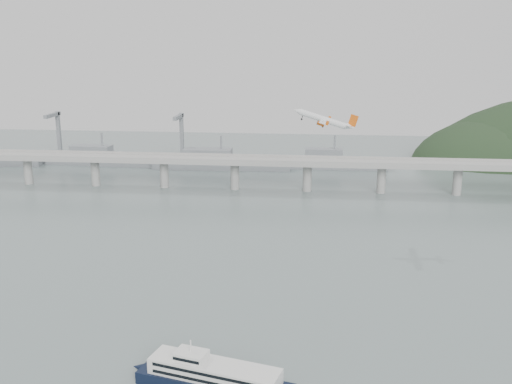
# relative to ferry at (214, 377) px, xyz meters

# --- Properties ---
(ground) EXTENTS (900.00, 900.00, 0.00)m
(ground) POSITION_rel_ferry_xyz_m (2.13, 43.36, -4.04)
(ground) COLOR slate
(ground) RESTS_ON ground
(bridge) EXTENTS (800.00, 22.00, 23.90)m
(bridge) POSITION_rel_ferry_xyz_m (0.98, 243.36, 13.61)
(bridge) COLOR gray
(bridge) RESTS_ON ground
(distant_fleet) EXTENTS (453.00, 60.90, 40.00)m
(distant_fleet) POSITION_rel_ferry_xyz_m (-153.23, 308.44, 2.19)
(distant_fleet) COLOR slate
(distant_fleet) RESTS_ON ground
(ferry) EXTENTS (77.55, 28.48, 14.88)m
(ferry) POSITION_rel_ferry_xyz_m (0.00, 0.00, 0.00)
(ferry) COLOR black
(ferry) RESTS_ON ground
(airliner) EXTENTS (32.94, 29.71, 11.78)m
(airliner) POSITION_rel_ferry_xyz_m (32.02, 143.91, 58.31)
(airliner) COLOR white
(airliner) RESTS_ON ground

